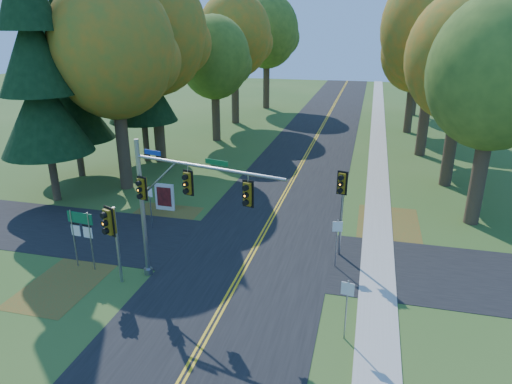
% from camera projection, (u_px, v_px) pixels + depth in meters
% --- Properties ---
extents(ground, '(160.00, 160.00, 0.00)m').
position_uv_depth(ground, '(243.00, 271.00, 21.57)').
color(ground, '#2C511C').
rests_on(ground, ground).
extents(road_main, '(8.00, 160.00, 0.02)m').
position_uv_depth(road_main, '(243.00, 271.00, 21.56)').
color(road_main, black).
rests_on(road_main, ground).
extents(road_cross, '(60.00, 6.00, 0.02)m').
position_uv_depth(road_cross, '(253.00, 252.00, 23.38)').
color(road_cross, black).
rests_on(road_cross, ground).
extents(centerline_left, '(0.10, 160.00, 0.01)m').
position_uv_depth(centerline_left, '(241.00, 270.00, 21.58)').
color(centerline_left, gold).
rests_on(centerline_left, road_main).
extents(centerline_right, '(0.10, 160.00, 0.01)m').
position_uv_depth(centerline_right, '(245.00, 271.00, 21.53)').
color(centerline_right, gold).
rests_on(centerline_right, road_main).
extents(sidewalk_east, '(1.60, 160.00, 0.06)m').
position_uv_depth(sidewalk_east, '(377.00, 288.00, 20.13)').
color(sidewalk_east, '#9E998E').
rests_on(sidewalk_east, ground).
extents(leaf_patch_w_near, '(4.00, 6.00, 0.00)m').
position_uv_depth(leaf_patch_w_near, '(154.00, 223.00, 26.70)').
color(leaf_patch_w_near, brown).
rests_on(leaf_patch_w_near, ground).
extents(leaf_patch_e, '(3.50, 8.00, 0.00)m').
position_uv_depth(leaf_patch_e, '(389.00, 233.00, 25.46)').
color(leaf_patch_e, brown).
rests_on(leaf_patch_e, ground).
extents(leaf_patch_w_far, '(3.00, 5.00, 0.00)m').
position_uv_depth(leaf_patch_w_far, '(65.00, 283.00, 20.56)').
color(leaf_patch_w_far, brown).
rests_on(leaf_patch_w_far, ground).
extents(tree_w_a, '(8.00, 8.00, 14.15)m').
position_uv_depth(tree_w_a, '(115.00, 49.00, 29.38)').
color(tree_w_a, '#38281C').
rests_on(tree_w_a, ground).
extents(tree_e_a, '(7.20, 7.20, 12.73)m').
position_uv_depth(tree_e_a, '(498.00, 74.00, 23.94)').
color(tree_e_a, '#38281C').
rests_on(tree_e_a, ground).
extents(tree_w_b, '(8.60, 8.60, 15.38)m').
position_uv_depth(tree_w_b, '(153.00, 33.00, 35.50)').
color(tree_w_b, '#38281C').
rests_on(tree_w_b, ground).
extents(tree_e_b, '(7.60, 7.60, 13.33)m').
position_uv_depth(tree_e_b, '(465.00, 58.00, 30.14)').
color(tree_e_b, '#38281C').
rests_on(tree_e_b, ground).
extents(tree_w_c, '(6.80, 6.80, 11.91)m').
position_uv_depth(tree_w_c, '(215.00, 58.00, 43.28)').
color(tree_w_c, '#38281C').
rests_on(tree_w_c, ground).
extents(tree_e_c, '(8.80, 8.80, 15.79)m').
position_uv_depth(tree_e_c, '(437.00, 28.00, 37.17)').
color(tree_e_c, '#38281C').
rests_on(tree_e_c, ground).
extents(tree_w_d, '(8.20, 8.20, 14.56)m').
position_uv_depth(tree_w_d, '(235.00, 36.00, 50.71)').
color(tree_w_d, '#38281C').
rests_on(tree_w_d, ground).
extents(tree_e_d, '(7.00, 7.00, 12.32)m').
position_uv_depth(tree_e_d, '(416.00, 53.00, 46.50)').
color(tree_e_d, '#38281C').
rests_on(tree_e_d, ground).
extents(tree_w_e, '(8.40, 8.40, 14.97)m').
position_uv_depth(tree_w_e, '(267.00, 32.00, 60.25)').
color(tree_w_e, '#38281C').
rests_on(tree_w_e, ground).
extents(tree_e_e, '(7.80, 7.80, 13.74)m').
position_uv_depth(tree_e_e, '(421.00, 40.00, 55.63)').
color(tree_e_e, '#38281C').
rests_on(tree_e_e, ground).
extents(pine_a, '(5.60, 5.60, 19.48)m').
position_uv_depth(pine_a, '(35.00, 56.00, 27.19)').
color(pine_a, '#38281C').
rests_on(pine_a, ground).
extents(pine_b, '(5.60, 5.60, 17.31)m').
position_uv_depth(pine_b, '(67.00, 66.00, 32.43)').
color(pine_b, '#38281C').
rests_on(pine_b, ground).
extents(pine_c, '(5.60, 5.60, 20.56)m').
position_uv_depth(pine_c, '(137.00, 42.00, 35.76)').
color(pine_c, '#38281C').
rests_on(pine_c, ground).
extents(traffic_mast, '(6.94, 1.85, 6.44)m').
position_uv_depth(traffic_mast, '(173.00, 197.00, 19.10)').
color(traffic_mast, gray).
rests_on(traffic_mast, ground).
extents(east_signal_pole, '(0.51, 0.60, 4.49)m').
position_uv_depth(east_signal_pole, '(342.00, 193.00, 21.80)').
color(east_signal_pole, gray).
rests_on(east_signal_pole, ground).
extents(ped_signal_pole, '(0.56, 0.68, 3.74)m').
position_uv_depth(ped_signal_pole, '(111.00, 227.00, 19.54)').
color(ped_signal_pole, '#9A9CA2').
rests_on(ped_signal_pole, ground).
extents(route_sign_cluster, '(1.37, 0.19, 2.93)m').
position_uv_depth(route_sign_cluster, '(81.00, 228.00, 21.16)').
color(route_sign_cluster, gray).
rests_on(route_sign_cluster, ground).
extents(info_kiosk, '(1.23, 0.21, 1.70)m').
position_uv_depth(info_kiosk, '(165.00, 197.00, 28.40)').
color(info_kiosk, silver).
rests_on(info_kiosk, ground).
extents(reg_sign_e_north, '(0.46, 0.13, 2.45)m').
position_uv_depth(reg_sign_e_north, '(337.00, 235.00, 21.38)').
color(reg_sign_e_north, gray).
rests_on(reg_sign_e_north, ground).
extents(reg_sign_e_south, '(0.47, 0.12, 2.47)m').
position_uv_depth(reg_sign_e_south, '(347.00, 299.00, 16.35)').
color(reg_sign_e_south, gray).
rests_on(reg_sign_e_south, ground).
extents(reg_sign_w, '(0.46, 0.20, 2.48)m').
position_uv_depth(reg_sign_w, '(150.00, 199.00, 25.66)').
color(reg_sign_w, gray).
rests_on(reg_sign_w, ground).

